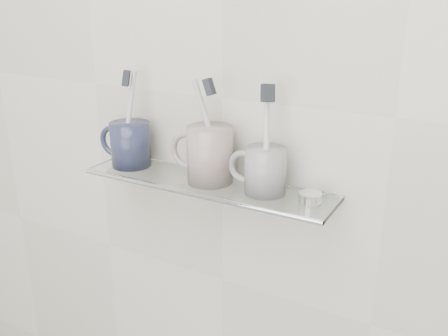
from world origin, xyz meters
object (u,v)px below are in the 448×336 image
Objects in this scene: mug_center at (210,155)px; mug_right at (265,171)px; shelf_glass at (206,184)px; mug_left at (131,144)px.

mug_center is 1.28× the size of mug_right.
mug_right is at bearing -16.13° from mug_center.
mug_left is (-0.18, 0.00, 0.05)m from shelf_glass.
mug_center is (0.01, 0.00, 0.06)m from shelf_glass.
mug_center reaches higher than shelf_glass.
mug_left is 1.09× the size of mug_right.
mug_center is 0.11m from mug_right.
mug_center is (0.19, 0.00, 0.01)m from mug_left.
mug_left is at bearing 163.87° from mug_center.
mug_right is (0.11, 0.00, -0.01)m from mug_center.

